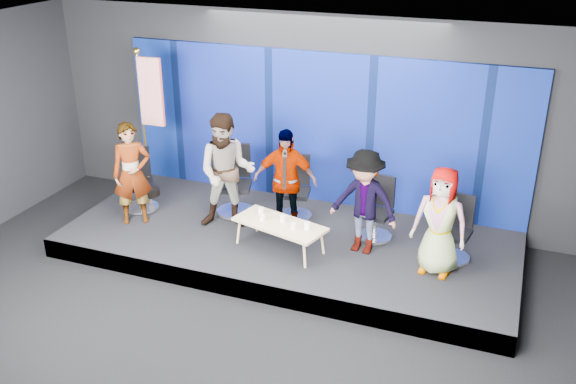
% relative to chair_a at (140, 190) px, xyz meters
% --- Properties ---
extents(ground, '(10.00, 10.00, 0.00)m').
position_rel_chair_a_xyz_m(ground, '(2.71, -2.54, -0.64)').
color(ground, black).
rests_on(ground, ground).
extents(room_walls, '(10.02, 8.02, 3.51)m').
position_rel_chair_a_xyz_m(room_walls, '(2.71, -2.54, 1.79)').
color(room_walls, black).
rests_on(room_walls, ground).
extents(riser, '(7.00, 3.00, 0.30)m').
position_rel_chair_a_xyz_m(riser, '(2.71, -0.04, -0.49)').
color(riser, black).
rests_on(riser, ground).
extents(backdrop, '(7.00, 0.08, 2.60)m').
position_rel_chair_a_xyz_m(backdrop, '(2.71, 1.41, 0.96)').
color(backdrop, navy).
rests_on(backdrop, riser).
extents(chair_a, '(0.81, 0.81, 1.03)m').
position_rel_chair_a_xyz_m(chair_a, '(0.00, 0.00, 0.00)').
color(chair_a, silver).
rests_on(chair_a, riser).
extents(panelist_a, '(0.73, 0.68, 1.67)m').
position_rel_chair_a_xyz_m(panelist_a, '(0.20, -0.46, 0.50)').
color(panelist_a, black).
rests_on(panelist_a, riser).
extents(chair_b, '(0.82, 0.82, 1.16)m').
position_rel_chair_a_xyz_m(chair_b, '(1.58, 0.43, 0.04)').
color(chair_b, silver).
rests_on(chair_b, riser).
extents(panelist_b, '(1.08, 0.95, 1.87)m').
position_rel_chair_a_xyz_m(panelist_b, '(1.69, -0.07, 0.60)').
color(panelist_b, black).
rests_on(panelist_b, riser).
extents(chair_c, '(0.69, 0.69, 1.04)m').
position_rel_chair_a_xyz_m(chair_c, '(2.57, 0.63, 0.00)').
color(chair_c, silver).
rests_on(chair_c, riser).
extents(panelist_c, '(1.05, 0.60, 1.68)m').
position_rel_chair_a_xyz_m(panelist_c, '(2.58, 0.13, 0.50)').
color(panelist_c, black).
rests_on(panelist_c, riser).
extents(chair_d, '(0.63, 0.63, 0.99)m').
position_rel_chair_a_xyz_m(chair_d, '(4.00, 0.38, -0.02)').
color(chair_d, silver).
rests_on(chair_d, riser).
extents(panelist_d, '(1.11, 0.74, 1.60)m').
position_rel_chair_a_xyz_m(panelist_d, '(3.91, -0.11, 0.46)').
color(panelist_d, black).
rests_on(panelist_d, riser).
extents(chair_e, '(0.62, 0.62, 0.97)m').
position_rel_chair_a_xyz_m(chair_e, '(5.21, 0.14, -0.02)').
color(chair_e, silver).
rests_on(chair_e, riser).
extents(panelist_e, '(0.83, 0.61, 1.57)m').
position_rel_chair_a_xyz_m(panelist_e, '(5.04, -0.33, 0.44)').
color(panelist_e, black).
rests_on(panelist_e, riser).
extents(coffee_table, '(1.50, 0.94, 0.43)m').
position_rel_chair_a_xyz_m(coffee_table, '(2.74, -0.50, 0.05)').
color(coffee_table, tan).
rests_on(coffee_table, riser).
extents(mug_a, '(0.09, 0.09, 0.11)m').
position_rel_chair_a_xyz_m(mug_a, '(2.37, -0.32, 0.14)').
color(mug_a, white).
rests_on(mug_a, coffee_table).
extents(mug_b, '(0.09, 0.09, 0.10)m').
position_rel_chair_a_xyz_m(mug_b, '(2.46, -0.50, 0.14)').
color(mug_b, white).
rests_on(mug_b, coffee_table).
extents(mug_c, '(0.08, 0.08, 0.10)m').
position_rel_chair_a_xyz_m(mug_c, '(2.76, -0.43, 0.14)').
color(mug_c, white).
rests_on(mug_c, coffee_table).
extents(mug_d, '(0.09, 0.09, 0.10)m').
position_rel_chair_a_xyz_m(mug_d, '(3.00, -0.62, 0.14)').
color(mug_d, white).
rests_on(mug_d, coffee_table).
extents(mug_e, '(0.09, 0.09, 0.11)m').
position_rel_chair_a_xyz_m(mug_e, '(3.18, -0.53, 0.14)').
color(mug_e, white).
rests_on(mug_e, coffee_table).
extents(flag_stand, '(0.60, 0.35, 2.63)m').
position_rel_chair_a_xyz_m(flag_stand, '(-0.03, 0.51, 1.05)').
color(flag_stand, black).
rests_on(flag_stand, riser).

